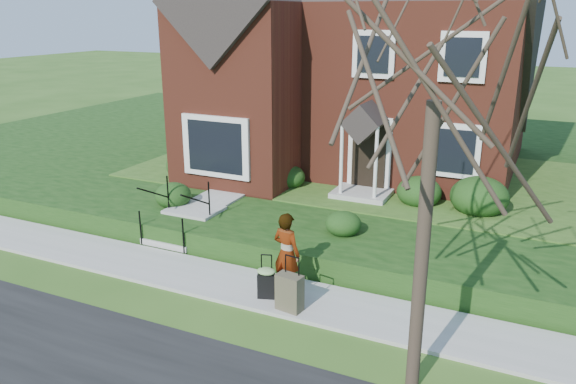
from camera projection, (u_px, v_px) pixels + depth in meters
The scene contains 11 objects.
ground at pixel (232, 285), 12.30m from camera, with size 120.00×120.00×0.00m, color #2D5119.
sidewalk at pixel (232, 284), 12.28m from camera, with size 60.00×1.60×0.08m, color #9E9B93.
terrace at pixel (484, 171), 19.99m from camera, with size 44.00×20.00×0.60m, color black.
walkway at pixel (244, 184), 17.43m from camera, with size 1.20×6.00×0.06m, color #9E9B93.
main_house at pixel (366, 26), 19.06m from camera, with size 10.40×10.20×9.40m.
front_steps at pixel (185, 221), 14.75m from camera, with size 1.40×2.02×1.50m.
foundation_shrubs at pixel (323, 181), 16.13m from camera, with size 10.40×4.28×1.07m.
woman at pixel (287, 253), 11.59m from camera, with size 0.64×0.42×1.76m, color #999999.
suitcase_black at pixel (266, 281), 11.51m from camera, with size 0.47×0.42×0.94m.
suitcase_olive at pixel (290, 292), 11.03m from camera, with size 0.56×0.37×1.13m.
tree_verge at pixel (437, 69), 7.48m from camera, with size 5.00×5.00×7.14m.
Camera 1 is at (5.81, -9.52, 5.71)m, focal length 35.00 mm.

